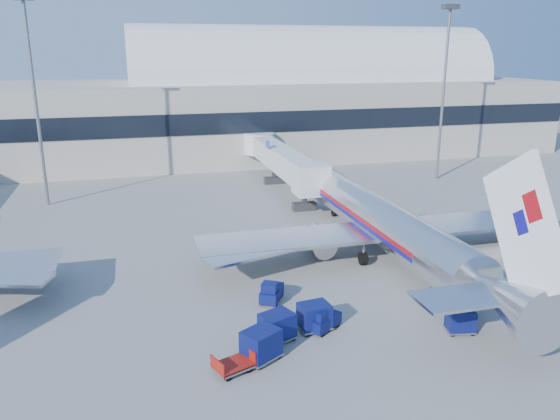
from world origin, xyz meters
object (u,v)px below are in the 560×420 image
object	(u,v)px
tug_lead	(323,320)
cart_train_c	(261,344)
barrier_near	(486,254)
airliner_main	(388,225)
barrier_far	(551,247)
tug_right	(446,288)
barrier_mid	(519,250)
mast_east	(445,68)
cart_solo_near	(460,321)
cart_train_a	(314,316)
cart_train_b	(277,326)
mast_west	(32,72)
cart_open_red	(234,365)
tug_left	(271,292)
jetbridge_near	(278,157)

from	to	relation	value
tug_lead	cart_train_c	distance (m)	5.13
barrier_near	tug_lead	distance (m)	19.21
airliner_main	barrier_far	distance (m)	15.02
barrier_near	tug_right	size ratio (longest dim) A/B	1.34
barrier_near	barrier_mid	size ratio (longest dim) A/B	1.00
mast_east	cart_train_c	size ratio (longest dim) A/B	8.54
barrier_near	cart_solo_near	world-z (taller)	cart_solo_near
barrier_far	tug_right	xyz separation A→B (m)	(-13.85, -5.54, 0.18)
cart_train_a	cart_train_b	xyz separation A→B (m)	(-2.62, -0.69, 0.02)
cart_train_c	mast_west	bearing A→B (deg)	81.38
cart_train_a	airliner_main	bearing A→B (deg)	38.74
cart_train_c	tug_right	bearing A→B (deg)	-13.55
barrier_far	cart_train_a	size ratio (longest dim) A/B	1.38
mast_east	cart_open_red	size ratio (longest dim) A/B	9.06
cart_train_a	barrier_far	bearing A→B (deg)	10.51
barrier_far	cart_solo_near	distance (m)	19.04
airliner_main	mast_west	xyz separation A→B (m)	(-30.00, 25.49, 11.87)
tug_right	mast_west	bearing A→B (deg)	138.58
tug_lead	tug_right	size ratio (longest dim) A/B	1.17
cart_train_b	cart_solo_near	world-z (taller)	cart_train_b
mast_east	tug_left	world-z (taller)	mast_east
cart_train_b	cart_train_c	bearing A→B (deg)	-150.69
cart_solo_near	cart_train_c	bearing A→B (deg)	-169.57
barrier_far	cart_open_red	distance (m)	32.35
barrier_mid	cart_train_c	size ratio (longest dim) A/B	1.13
tug_left	barrier_near	bearing A→B (deg)	-51.62
barrier_far	cart_train_b	xyz separation A→B (m)	(-27.22, -8.44, 0.51)
jetbridge_near	tug_right	size ratio (longest dim) A/B	12.32
barrier_far	cart_open_red	size ratio (longest dim) A/B	1.20
tug_lead	cart_open_red	xyz separation A→B (m)	(-6.30, -3.16, -0.30)
tug_right	cart_train_c	size ratio (longest dim) A/B	0.84
cart_solo_near	tug_lead	bearing A→B (deg)	174.01
mast_east	tug_lead	bearing A→B (deg)	-129.42
jetbridge_near	barrier_far	bearing A→B (deg)	-59.45
airliner_main	cart_open_red	bearing A→B (deg)	-139.36
barrier_far	cart_train_b	world-z (taller)	cart_train_b
cart_train_b	cart_solo_near	xyz separation A→B (m)	(11.33, -2.03, -0.16)
mast_west	tug_lead	bearing A→B (deg)	-60.28
barrier_mid	tug_right	world-z (taller)	tug_right
barrier_near	cart_open_red	bearing A→B (deg)	-155.08
mast_east	cart_train_a	xyz separation A→B (m)	(-30.00, -35.75, -13.85)
barrier_mid	cart_solo_near	world-z (taller)	cart_solo_near
tug_lead	cart_train_a	bearing A→B (deg)	128.06
mast_east	cart_solo_near	xyz separation A→B (m)	(-21.30, -38.47, -13.99)
airliner_main	tug_right	world-z (taller)	airliner_main
jetbridge_near	mast_west	size ratio (longest dim) A/B	1.22
mast_east	barrier_far	size ratio (longest dim) A/B	7.53
barrier_mid	tug_left	size ratio (longest dim) A/B	1.11
cart_train_a	cart_open_red	distance (m)	6.70
barrier_near	cart_solo_near	distance (m)	14.00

